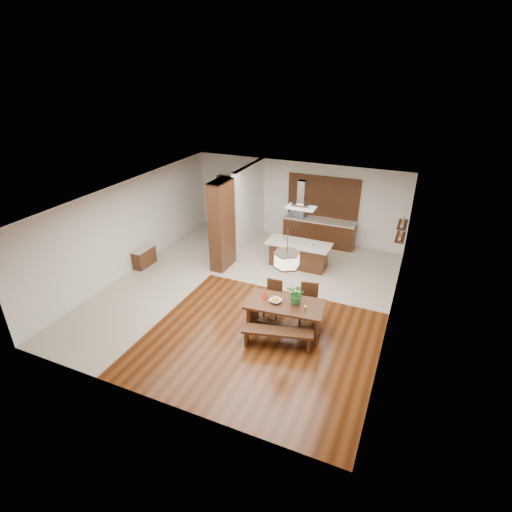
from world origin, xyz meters
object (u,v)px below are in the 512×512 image
at_px(hallway_console, 144,257).
at_px(microwave, 299,212).
at_px(pendant_lantern, 287,250).
at_px(fruit_bowl, 276,301).
at_px(dining_table, 285,310).
at_px(foliage_plant, 297,294).
at_px(dining_chair_right, 308,304).
at_px(kitchen_island, 298,254).
at_px(dining_bench, 277,339).
at_px(dining_chair_left, 272,299).
at_px(range_hood, 302,195).
at_px(island_cup, 310,244).

relative_size(hallway_console, microwave, 1.69).
relative_size(pendant_lantern, fruit_bowl, 4.38).
xyz_separation_m(dining_table, foliage_plant, (0.25, 0.11, 0.47)).
distance_m(dining_chair_right, fruit_bowl, 0.99).
bearing_deg(dining_table, kitchen_island, 102.46).
height_order(dining_bench, dining_chair_right, dining_chair_right).
bearing_deg(fruit_bowl, microwave, 102.45).
bearing_deg(hallway_console, pendant_lantern, -15.16).
bearing_deg(pendant_lantern, microwave, 104.86).
xyz_separation_m(dining_chair_left, fruit_bowl, (0.30, -0.58, 0.35)).
height_order(foliage_plant, range_hood, range_hood).
bearing_deg(range_hood, dining_bench, -78.61).
distance_m(dining_table, range_hood, 4.01).
distance_m(dining_table, pendant_lantern, 1.66).
distance_m(dining_bench, dining_chair_right, 1.39).
relative_size(foliage_plant, kitchen_island, 0.25).
distance_m(pendant_lantern, fruit_bowl, 1.43).
height_order(pendant_lantern, microwave, pendant_lantern).
distance_m(dining_bench, dining_chair_left, 1.39).
distance_m(hallway_console, kitchen_island, 5.08).
xyz_separation_m(kitchen_island, microwave, (-0.70, 2.06, 0.66)).
bearing_deg(pendant_lantern, foliage_plant, 23.40).
bearing_deg(microwave, dining_chair_left, -71.55).
height_order(dining_chair_left, kitchen_island, dining_chair_left).
xyz_separation_m(hallway_console, kitchen_island, (4.68, 1.98, 0.12)).
bearing_deg(dining_chair_right, dining_table, -135.25).
xyz_separation_m(dining_chair_right, foliage_plant, (-0.17, -0.53, 0.55)).
bearing_deg(range_hood, pendant_lantern, -77.55).
relative_size(kitchen_island, microwave, 3.97).
relative_size(hallway_console, kitchen_island, 0.42).
distance_m(dining_bench, island_cup, 4.15).
height_order(kitchen_island, microwave, microwave).
relative_size(dining_bench, microwave, 3.23).
relative_size(dining_table, dining_chair_right, 1.95).
xyz_separation_m(dining_chair_right, kitchen_island, (-1.18, 2.82, -0.08)).
distance_m(hallway_console, dining_chair_left, 5.00).
height_order(dining_bench, microwave, microwave).
xyz_separation_m(foliage_plant, kitchen_island, (-1.01, 3.34, -0.62)).
relative_size(island_cup, microwave, 0.25).
bearing_deg(range_hood, dining_chair_right, -67.34).
height_order(hallway_console, range_hood, range_hood).
xyz_separation_m(fruit_bowl, kitchen_island, (-0.53, 3.50, -0.40)).
xyz_separation_m(dining_bench, fruit_bowl, (-0.31, 0.64, 0.60)).
relative_size(dining_bench, pendant_lantern, 1.29).
height_order(dining_table, dining_bench, dining_table).
distance_m(island_cup, microwave, 2.40).
distance_m(dining_bench, range_hood, 4.78).
bearing_deg(dining_bench, fruit_bowl, 115.58).
relative_size(fruit_bowl, kitchen_island, 0.14).
height_order(dining_chair_right, microwave, microwave).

